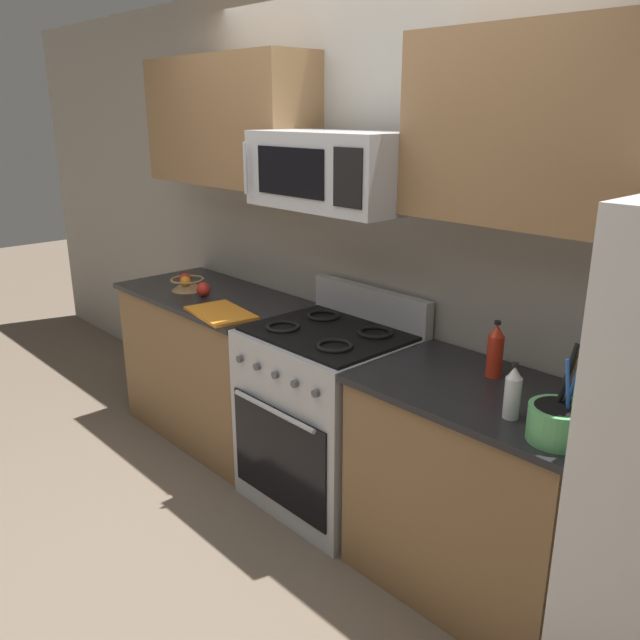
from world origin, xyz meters
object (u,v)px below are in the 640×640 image
at_px(bottle_vinegar, 513,393).
at_px(fruit_basket, 187,283).
at_px(apple_loose, 203,289).
at_px(cutting_board, 221,313).
at_px(range_oven, 328,416).
at_px(bottle_hot_sauce, 495,351).
at_px(microwave, 334,170).
at_px(utensil_crock, 558,421).

bearing_deg(bottle_vinegar, fruit_basket, 177.96).
distance_m(apple_loose, cutting_board, 0.39).
xyz_separation_m(apple_loose, cutting_board, (0.36, -0.13, -0.03)).
xyz_separation_m(range_oven, bottle_vinegar, (1.09, -0.15, 0.53)).
distance_m(range_oven, fruit_basket, 1.27).
height_order(range_oven, bottle_vinegar, bottle_vinegar).
distance_m(fruit_basket, apple_loose, 0.19).
height_order(fruit_basket, bottle_hot_sauce, bottle_hot_sauce).
distance_m(microwave, bottle_hot_sauce, 1.07).
distance_m(apple_loose, bottle_vinegar, 2.07).
xyz_separation_m(microwave, apple_loose, (-0.98, -0.10, -0.74)).
relative_size(range_oven, microwave, 1.37).
height_order(microwave, cutting_board, microwave).
distance_m(utensil_crock, cutting_board, 1.90).
relative_size(apple_loose, bottle_hot_sauce, 0.35).
xyz_separation_m(fruit_basket, bottle_vinegar, (2.26, -0.08, 0.05)).
relative_size(utensil_crock, fruit_basket, 1.67).
xyz_separation_m(range_oven, microwave, (-0.00, 0.03, 1.21)).
xyz_separation_m(apple_loose, bottle_vinegar, (2.07, -0.07, 0.05)).
height_order(cutting_board, bottle_hot_sauce, bottle_hot_sauce).
relative_size(range_oven, cutting_board, 2.74).
distance_m(utensil_crock, fruit_basket, 2.45).
relative_size(utensil_crock, apple_loose, 4.10).
bearing_deg(microwave, range_oven, -90.00).
distance_m(range_oven, apple_loose, 1.10).
bearing_deg(bottle_vinegar, microwave, 170.92).
distance_m(bottle_hot_sauce, bottle_vinegar, 0.38).
height_order(range_oven, bottle_hot_sauce, bottle_hot_sauce).
bearing_deg(range_oven, bottle_hot_sauce, 9.18).
distance_m(microwave, cutting_board, 1.02).
distance_m(apple_loose, bottle_hot_sauce, 1.83).
bearing_deg(microwave, cutting_board, -159.68).
xyz_separation_m(utensil_crock, bottle_hot_sauce, (-0.45, 0.32, 0.04)).
relative_size(utensil_crock, bottle_hot_sauce, 1.43).
height_order(microwave, fruit_basket, microwave).
xyz_separation_m(range_oven, bottle_hot_sauce, (0.83, 0.13, 0.55)).
bearing_deg(range_oven, apple_loose, -175.78).
distance_m(range_oven, bottle_vinegar, 1.22).
bearing_deg(fruit_basket, microwave, 4.55).
xyz_separation_m(utensil_crock, apple_loose, (-2.26, 0.11, -0.03)).
distance_m(utensil_crock, bottle_hot_sauce, 0.55).
relative_size(utensil_crock, bottle_vinegar, 1.63).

